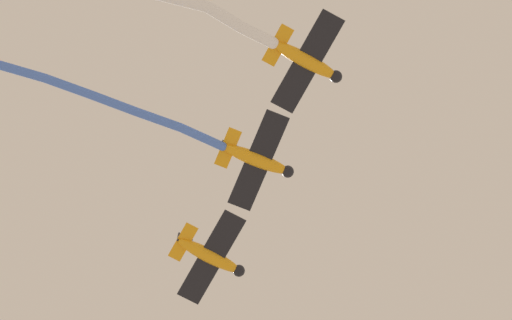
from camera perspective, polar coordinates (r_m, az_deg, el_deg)
airplane_lead at (r=87.86m, az=2.44°, el=4.75°), size 8.01×6.19×2.00m
airplane_left_wing at (r=90.03m, az=0.08°, el=0.01°), size 7.81×6.11×2.00m
smoke_trail_left_wing at (r=88.83m, az=-7.88°, el=3.04°), size 10.82×18.92×2.50m
airplane_right_wing at (r=92.38m, az=-2.17°, el=-4.62°), size 8.01×6.19×2.00m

